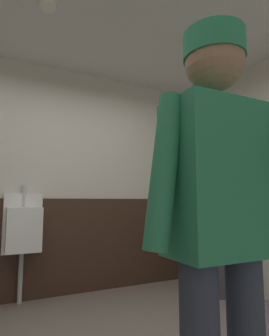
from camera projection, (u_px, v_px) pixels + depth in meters
wall_back at (56, 178)px, 3.39m from camera, size 4.72×0.12×2.69m
wainscot_band_back at (55, 247)px, 3.22m from camera, size 4.12×0.03×1.09m
downlight_far at (48, 6)px, 2.34m from camera, size 0.14×0.14×0.03m
urinal_solo at (23, 229)px, 2.97m from camera, size 0.40×0.34×1.24m
person at (221, 207)px, 1.07m from camera, size 0.62×0.60×1.74m
trash_bin at (220, 267)px, 3.26m from camera, size 0.35×0.35×0.63m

